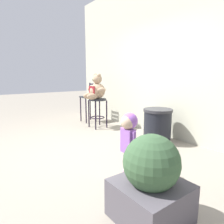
{
  "coord_description": "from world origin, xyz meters",
  "views": [
    {
      "loc": [
        2.93,
        -1.41,
        1.29
      ],
      "look_at": [
        -0.03,
        0.77,
        0.61
      ],
      "focal_mm": 32.29,
      "sensor_mm": 36.0,
      "label": 1
    }
  ],
  "objects": [
    {
      "name": "ground_plane",
      "position": [
        0.0,
        0.0,
        0.0
      ],
      "size": [
        24.0,
        24.0,
        0.0
      ],
      "primitive_type": "plane",
      "color": "gray"
    },
    {
      "name": "child_walking",
      "position": [
        1.15,
        0.15,
        0.61
      ],
      "size": [
        0.27,
        0.21,
        0.84
      ],
      "rotation": [
        0.0,
        0.0,
        1.17
      ],
      "color": "#CB91A4",
      "rests_on": "ground_plane"
    },
    {
      "name": "teddy_bear",
      "position": [
        -1.22,
        1.17,
        0.94
      ],
      "size": [
        0.59,
        0.53,
        0.61
      ],
      "color": "tan",
      "rests_on": "bar_stool_with_teddy"
    },
    {
      "name": "bar_stool_with_teddy",
      "position": [
        -1.22,
        1.2,
        0.52
      ],
      "size": [
        0.43,
        0.43,
        0.72
      ],
      "color": "#24262D",
      "rests_on": "ground_plane"
    },
    {
      "name": "planter_with_shrub",
      "position": [
        1.81,
        -0.17,
        0.36
      ],
      "size": [
        0.59,
        0.59,
        0.79
      ],
      "color": "#524D54",
      "rests_on": "ground_plane"
    },
    {
      "name": "trash_bin",
      "position": [
        0.42,
        1.51,
        0.33
      ],
      "size": [
        0.55,
        0.55,
        0.66
      ],
      "color": "black",
      "rests_on": "ground_plane"
    },
    {
      "name": "building_wall",
      "position": [
        0.0,
        2.12,
        1.72
      ],
      "size": [
        6.27,
        0.3,
        3.44
      ],
      "primitive_type": "cube",
      "color": "beige",
      "rests_on": "ground_plane"
    },
    {
      "name": "bar_chair_empty",
      "position": [
        -1.92,
        1.36,
        0.62
      ],
      "size": [
        0.36,
        0.36,
        1.07
      ],
      "color": "#24262D",
      "rests_on": "ground_plane"
    }
  ]
}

